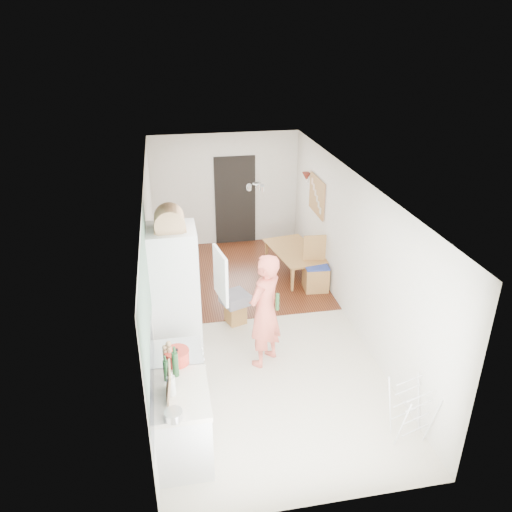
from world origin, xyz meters
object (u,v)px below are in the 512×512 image
object	(u,v)px
dining_table	(296,263)
stool	(235,312)
person	(265,301)
dining_chair	(316,265)
drying_rack	(411,412)

from	to	relation	value
dining_table	stool	bearing A→B (deg)	127.68
person	dining_table	xyz separation A→B (m)	(1.19, 2.70, -0.81)
person	dining_chair	bearing A→B (deg)	-168.68
dining_table	dining_chair	distance (m)	0.79
person	stool	world-z (taller)	person
dining_table	drying_rack	size ratio (longest dim) A/B	1.63
person	drying_rack	xyz separation A→B (m)	(1.42, -1.79, -0.65)
person	drying_rack	distance (m)	2.38
dining_table	person	bearing A→B (deg)	146.86
dining_chair	stool	distance (m)	1.88
dining_chair	stool	size ratio (longest dim) A/B	2.68
person	dining_chair	world-z (taller)	person
stool	drying_rack	distance (m)	3.39
drying_rack	person	bearing A→B (deg)	111.46
dining_chair	stool	world-z (taller)	dining_chair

